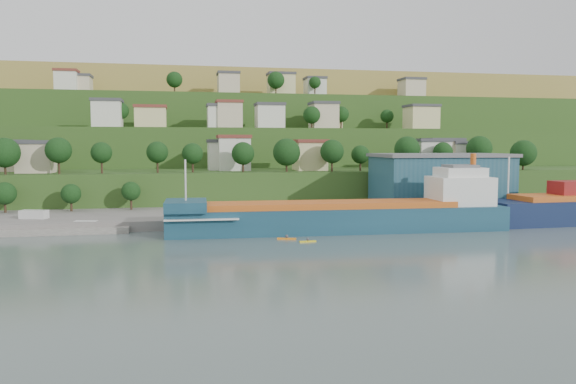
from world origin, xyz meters
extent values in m
plane|color=#4B5B58|center=(0.00, 0.00, 0.00)|extent=(500.00, 500.00, 0.00)
cube|color=slate|center=(20.00, 28.00, 0.00)|extent=(220.00, 26.00, 4.00)
cube|color=slate|center=(-55.00, 22.00, 0.00)|extent=(40.00, 18.00, 2.40)
cube|color=#284719|center=(0.00, 56.00, 0.00)|extent=(260.00, 32.00, 20.00)
cube|color=#284719|center=(0.00, 86.00, 0.00)|extent=(280.00, 32.00, 44.00)
cube|color=#284719|center=(0.00, 116.00, 0.00)|extent=(300.00, 32.00, 70.00)
cube|color=olive|center=(0.00, 190.00, 0.00)|extent=(360.00, 120.00, 96.00)
cube|color=beige|center=(-68.19, 61.63, 13.66)|extent=(9.08, 7.56, 7.32)
cube|color=#3F3F44|center=(-68.19, 61.63, 17.77)|extent=(9.68, 8.16, 0.90)
cube|color=beige|center=(-59.85, 51.14, 13.55)|extent=(8.23, 7.56, 7.10)
cube|color=#3F3F44|center=(-59.85, 51.14, 17.55)|extent=(8.83, 8.16, 0.90)
cube|color=silver|center=(-12.64, 58.54, 13.73)|extent=(9.40, 7.89, 7.47)
cube|color=#3F3F44|center=(-12.64, 58.54, 17.92)|extent=(10.00, 8.49, 0.90)
cube|color=silver|center=(-10.71, 54.61, 14.32)|extent=(8.31, 7.63, 8.63)
cube|color=brown|center=(-10.71, 54.61, 19.08)|extent=(8.91, 8.23, 0.90)
cube|color=beige|center=(9.61, 51.79, 13.72)|extent=(7.97, 8.94, 7.44)
cube|color=brown|center=(9.61, 51.79, 17.89)|extent=(8.57, 9.54, 0.90)
cube|color=silver|center=(43.85, 50.17, 13.86)|extent=(8.93, 8.35, 7.71)
cube|color=#3F3F44|center=(43.85, 50.17, 18.16)|extent=(9.53, 8.95, 0.90)
cube|color=beige|center=(49.16, 53.36, 13.96)|extent=(9.60, 8.30, 7.92)
cube|color=#3F3F44|center=(49.16, 53.36, 18.37)|extent=(10.20, 8.90, 0.90)
cube|color=silver|center=(55.10, 53.15, 13.53)|extent=(8.01, 8.46, 7.06)
cube|color=#3F3F44|center=(55.10, 53.15, 17.51)|extent=(8.61, 9.06, 0.90)
cube|color=silver|center=(-46.13, 81.00, 25.88)|extent=(8.34, 8.78, 7.76)
cube|color=#3F3F44|center=(-46.13, 81.00, 30.21)|extent=(8.94, 9.38, 0.90)
cube|color=beige|center=(-33.66, 85.95, 25.18)|extent=(9.50, 8.78, 6.35)
cube|color=brown|center=(-33.66, 85.95, 28.80)|extent=(10.10, 9.38, 0.90)
cube|color=silver|center=(-12.38, 84.37, 25.48)|extent=(7.26, 7.45, 6.95)
cube|color=#3F3F44|center=(-12.38, 84.37, 29.40)|extent=(7.86, 8.05, 0.90)
cube|color=beige|center=(-9.20, 84.45, 26.04)|extent=(7.80, 8.74, 8.09)
cube|color=brown|center=(-9.20, 84.45, 30.54)|extent=(8.40, 9.34, 0.90)
cube|color=silver|center=(3.90, 83.84, 25.73)|extent=(8.76, 7.90, 7.45)
cube|color=#3F3F44|center=(3.90, 83.84, 29.90)|extent=(9.36, 8.50, 0.90)
cube|color=beige|center=(22.53, 86.18, 26.12)|extent=(8.40, 8.67, 8.24)
cube|color=#3F3F44|center=(22.53, 86.18, 30.69)|extent=(9.00, 9.27, 0.90)
cube|color=beige|center=(24.95, 91.16, 25.42)|extent=(9.32, 7.42, 6.84)
cube|color=#3F3F44|center=(24.95, 91.16, 29.29)|extent=(9.92, 8.02, 0.90)
cube|color=beige|center=(56.61, 84.45, 25.84)|extent=(9.88, 8.75, 7.68)
cube|color=#3F3F44|center=(56.61, 84.45, 30.13)|extent=(10.48, 9.35, 0.90)
cube|color=silver|center=(-63.16, 113.19, 38.60)|extent=(7.36, 7.13, 7.21)
cube|color=brown|center=(-63.16, 113.19, 42.66)|extent=(7.96, 7.73, 0.90)
cube|color=beige|center=(-60.32, 117.21, 38.01)|extent=(9.49, 8.87, 6.02)
cube|color=#3F3F44|center=(-60.32, 117.21, 41.47)|extent=(10.09, 9.47, 0.90)
cube|color=beige|center=(-6.47, 115.97, 39.02)|extent=(7.72, 8.54, 8.03)
cube|color=#3F3F44|center=(-6.47, 115.97, 43.48)|extent=(8.32, 9.14, 0.90)
cube|color=beige|center=(13.35, 114.82, 39.08)|extent=(9.72, 7.69, 8.17)
cube|color=#3F3F44|center=(13.35, 114.82, 43.62)|extent=(10.32, 8.29, 0.90)
cube|color=silver|center=(26.94, 116.21, 38.49)|extent=(7.30, 8.03, 6.97)
cube|color=#3F3F44|center=(26.94, 116.21, 42.42)|extent=(7.90, 8.63, 0.90)
cube|color=beige|center=(67.96, 119.03, 38.93)|extent=(8.62, 8.66, 7.85)
cube|color=#3F3F44|center=(67.96, 119.03, 43.30)|extent=(9.22, 9.26, 0.90)
cylinder|color=#382619|center=(-64.88, 43.60, 11.58)|extent=(0.50, 0.50, 3.17)
sphere|color=black|center=(-64.88, 43.60, 15.08)|extent=(6.95, 6.95, 6.95)
cylinder|color=#382619|center=(-53.17, 43.96, 11.97)|extent=(0.50, 0.50, 3.93)
sphere|color=black|center=(-53.17, 43.96, 15.61)|extent=(6.10, 6.10, 6.10)
cylinder|color=#382619|center=(-43.50, 44.06, 11.83)|extent=(0.50, 0.50, 3.65)
sphere|color=black|center=(-43.50, 44.06, 15.04)|extent=(5.04, 5.04, 5.04)
cylinder|color=#382619|center=(-30.51, 45.48, 11.81)|extent=(0.50, 0.50, 3.61)
sphere|color=black|center=(-30.51, 45.48, 15.07)|extent=(5.32, 5.32, 5.32)
cylinder|color=#382619|center=(-21.95, 45.18, 11.65)|extent=(0.50, 0.50, 3.30)
sphere|color=black|center=(-21.95, 45.18, 14.73)|extent=(5.20, 5.20, 5.20)
cylinder|color=#382619|center=(-9.35, 45.10, 11.56)|extent=(0.50, 0.50, 3.11)
sphere|color=black|center=(-9.35, 45.10, 14.71)|extent=(5.80, 5.80, 5.80)
cylinder|color=#382619|center=(1.67, 43.89, 11.55)|extent=(0.50, 0.50, 3.10)
sphere|color=black|center=(1.67, 43.89, 15.02)|extent=(6.99, 6.99, 6.99)
cylinder|color=#382619|center=(13.47, 43.18, 11.76)|extent=(0.50, 0.50, 3.51)
sphere|color=black|center=(13.47, 43.18, 15.19)|extent=(6.11, 6.11, 6.11)
cylinder|color=#382619|center=(22.03, 45.87, 11.49)|extent=(0.50, 0.50, 2.98)
sphere|color=black|center=(22.03, 45.87, 14.33)|extent=(4.88, 4.88, 4.88)
cylinder|color=#382619|center=(35.05, 45.56, 11.92)|extent=(0.50, 0.50, 3.84)
sphere|color=black|center=(35.05, 45.56, 15.74)|extent=(6.91, 6.91, 6.91)
cylinder|color=#382619|center=(44.30, 43.24, 11.76)|extent=(0.50, 0.50, 3.52)
sphere|color=black|center=(44.30, 43.24, 14.97)|extent=(5.27, 5.27, 5.27)
cylinder|color=#382619|center=(55.49, 44.20, 11.97)|extent=(0.50, 0.50, 3.95)
sphere|color=black|center=(55.49, 44.20, 15.86)|extent=(6.96, 6.96, 6.96)
cylinder|color=#382619|center=(67.76, 42.36, 11.35)|extent=(0.50, 0.50, 2.70)
sphere|color=black|center=(67.76, 42.36, 14.65)|extent=(7.10, 7.10, 7.10)
cylinder|color=#382619|center=(17.41, 81.89, 23.50)|extent=(0.50, 0.50, 3.01)
sphere|color=black|center=(17.41, 81.89, 26.56)|extent=(5.64, 5.64, 5.64)
cylinder|color=#382619|center=(-26.23, 114.95, 37.02)|extent=(0.50, 0.50, 4.04)
sphere|color=black|center=(-26.23, 114.95, 40.65)|extent=(5.83, 5.83, 5.83)
cylinder|color=#382619|center=(47.83, 93.70, 23.89)|extent=(0.50, 0.50, 3.77)
sphere|color=black|center=(47.83, 93.70, 27.06)|extent=(4.69, 4.69, 4.69)
cylinder|color=#382619|center=(58.80, 83.38, 23.77)|extent=(0.50, 0.50, 3.54)
sphere|color=black|center=(58.80, 83.38, 26.83)|extent=(4.69, 4.69, 4.69)
cylinder|color=#382619|center=(-42.46, 82.92, 23.94)|extent=(0.50, 0.50, 3.87)
sphere|color=black|center=(-42.46, 82.92, 27.27)|extent=(5.08, 5.08, 5.08)
cylinder|color=#382619|center=(28.55, 85.96, 23.84)|extent=(0.50, 0.50, 3.69)
sphere|color=black|center=(28.55, 85.96, 27.13)|extent=(5.26, 5.26, 5.26)
cylinder|color=#382619|center=(10.23, 108.04, 36.88)|extent=(0.50, 0.50, 3.76)
sphere|color=black|center=(10.23, 108.04, 40.49)|extent=(6.28, 6.28, 6.28)
cylinder|color=#382619|center=(25.41, 110.03, 36.99)|extent=(0.50, 0.50, 3.98)
sphere|color=black|center=(25.41, 110.03, 40.20)|extent=(4.45, 4.45, 4.45)
cube|color=#133549|center=(5.03, 8.15, 1.42)|extent=(66.57, 12.87, 6.62)
cube|color=#C6581A|center=(3.14, 8.15, 5.30)|extent=(49.48, 10.35, 1.14)
cube|color=#133549|center=(-24.30, 8.15, 5.68)|extent=(7.95, 10.68, 1.89)
cube|color=silver|center=(30.57, 8.15, 7.57)|extent=(11.70, 9.88, 5.68)
cube|color=silver|center=(30.57, 8.15, 11.35)|extent=(8.79, 7.88, 1.89)
cube|color=#595B5E|center=(30.57, 8.15, 12.58)|extent=(5.88, 5.88, 0.57)
cylinder|color=#C6581A|center=(33.41, 8.15, 13.72)|extent=(1.18, 1.18, 2.84)
cylinder|color=silver|center=(-24.30, 8.15, 10.41)|extent=(0.35, 0.35, 7.57)
cube|color=silver|center=(-21.46, 8.15, 3.59)|extent=(13.63, 11.18, 0.24)
cylinder|color=silver|center=(42.86, 10.31, 10.51)|extent=(0.37, 0.37, 7.75)
cube|color=#1E495B|center=(36.06, 27.96, 8.00)|extent=(30.44, 18.75, 12.00)
cube|color=#595B5E|center=(36.06, 27.96, 14.40)|extent=(31.47, 19.78, 0.80)
cube|color=silver|center=(-54.35, 23.84, 2.45)|extent=(5.79, 3.75, 2.50)
cube|color=silver|center=(-43.45, 17.78, 1.63)|extent=(4.57, 2.58, 0.86)
cube|color=orange|center=(-6.73, 0.86, 0.13)|extent=(3.45, 1.60, 0.26)
sphere|color=#3F3F44|center=(-6.73, 0.86, 0.56)|extent=(0.60, 0.60, 0.60)
cube|color=yellow|center=(-3.66, -2.57, 0.11)|extent=(3.02, 0.76, 0.22)
sphere|color=#3F3F44|center=(-3.66, -2.57, 0.49)|extent=(0.52, 0.52, 0.52)
camera|label=1|loc=(-25.77, -96.55, 16.85)|focal=35.00mm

